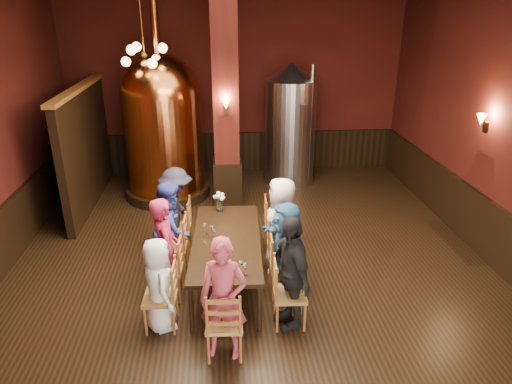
{
  "coord_description": "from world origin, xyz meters",
  "views": [
    {
      "loc": [
        -0.49,
        -6.14,
        4.0
      ],
      "look_at": [
        0.07,
        0.2,
        1.36
      ],
      "focal_mm": 32.0,
      "sensor_mm": 36.0,
      "label": 1
    }
  ],
  "objects": [
    {
      "name": "column",
      "position": [
        -0.3,
        2.8,
        2.25
      ],
      "size": [
        0.58,
        0.58,
        4.5
      ],
      "primitive_type": "cube",
      "color": "#46130F",
      "rests_on": "ground"
    },
    {
      "name": "chair_2",
      "position": [
        -1.24,
        0.25,
        0.46
      ],
      "size": [
        0.48,
        0.48,
        0.92
      ],
      "primitive_type": null,
      "rotation": [
        0.0,
        0.0,
        -1.62
      ],
      "color": "#986026",
      "rests_on": "ground"
    },
    {
      "name": "wine_glass_2",
      "position": [
        -0.19,
        -1.12,
        0.83
      ],
      "size": [
        0.07,
        0.07,
        0.17
      ],
      "primitive_type": null,
      "color": "white",
      "rests_on": "dining_table"
    },
    {
      "name": "chair_4",
      "position": [
        0.4,
        -1.17,
        0.46
      ],
      "size": [
        0.48,
        0.48,
        0.92
      ],
      "primitive_type": null,
      "rotation": [
        0.0,
        0.0,
        1.52
      ],
      "color": "#986026",
      "rests_on": "ground"
    },
    {
      "name": "chair_3",
      "position": [
        -1.2,
        0.92,
        0.46
      ],
      "size": [
        0.48,
        0.48,
        0.92
      ],
      "primitive_type": null,
      "rotation": [
        0.0,
        0.0,
        -1.62
      ],
      "color": "#986026",
      "rests_on": "ground"
    },
    {
      "name": "copper_kettle",
      "position": [
        -1.62,
        3.5,
        1.59
      ],
      "size": [
        2.09,
        2.09,
        4.37
      ],
      "rotation": [
        0.0,
        0.0,
        0.33
      ],
      "color": "black",
      "rests_on": "ground"
    },
    {
      "name": "wainscot_back",
      "position": [
        0.0,
        4.96,
        0.5
      ],
      "size": [
        7.9,
        0.08,
        1.0
      ],
      "primitive_type": "cube",
      "color": "black",
      "rests_on": "ground"
    },
    {
      "name": "chair_7",
      "position": [
        0.49,
        0.83,
        0.46
      ],
      "size": [
        0.48,
        0.48,
        0.92
      ],
      "primitive_type": null,
      "rotation": [
        0.0,
        0.0,
        1.52
      ],
      "color": "#986026",
      "rests_on": "ground"
    },
    {
      "name": "person_5",
      "position": [
        0.43,
        -0.5,
        0.74
      ],
      "size": [
        0.57,
        1.4,
        1.47
      ],
      "primitive_type": "imported",
      "rotation": [
        0.0,
        0.0,
        4.81
      ],
      "color": "#34659C",
      "rests_on": "ground"
    },
    {
      "name": "chair_0",
      "position": [
        -1.3,
        -1.08,
        0.46
      ],
      "size": [
        0.48,
        0.48,
        0.92
      ],
      "primitive_type": null,
      "rotation": [
        0.0,
        0.0,
        -1.62
      ],
      "color": "#986026",
      "rests_on": "ground"
    },
    {
      "name": "room",
      "position": [
        0.0,
        0.0,
        2.25
      ],
      "size": [
        10.0,
        10.02,
        4.5
      ],
      "color": "black",
      "rests_on": "ground"
    },
    {
      "name": "wine_glass_6",
      "position": [
        -0.62,
        -0.01,
        0.83
      ],
      "size": [
        0.07,
        0.07,
        0.17
      ],
      "primitive_type": null,
      "color": "white",
      "rests_on": "dining_table"
    },
    {
      "name": "chair_1",
      "position": [
        -1.27,
        -0.41,
        0.46
      ],
      "size": [
        0.48,
        0.48,
        0.92
      ],
      "primitive_type": null,
      "rotation": [
        0.0,
        0.0,
        -1.62
      ],
      "color": "#986026",
      "rests_on": "ground"
    },
    {
      "name": "sconce_wall",
      "position": [
        3.9,
        0.8,
        2.2
      ],
      "size": [
        0.2,
        0.2,
        0.36
      ],
      "primitive_type": null,
      "rotation": [
        0.0,
        0.0,
        1.57
      ],
      "color": "black",
      "rests_on": "room"
    },
    {
      "name": "chair_5",
      "position": [
        0.43,
        -0.5,
        0.46
      ],
      "size": [
        0.48,
        0.48,
        0.92
      ],
      "primitive_type": null,
      "rotation": [
        0.0,
        0.0,
        1.52
      ],
      "color": "#986026",
      "rests_on": "ground"
    },
    {
      "name": "wine_glass_1",
      "position": [
        -0.24,
        -1.07,
        0.83
      ],
      "size": [
        0.07,
        0.07,
        0.17
      ],
      "primitive_type": null,
      "color": "white",
      "rests_on": "dining_table"
    },
    {
      "name": "wine_glass_4",
      "position": [
        -0.47,
        -0.9,
        0.83
      ],
      "size": [
        0.07,
        0.07,
        0.17
      ],
      "primitive_type": null,
      "color": "white",
      "rests_on": "dining_table"
    },
    {
      "name": "wainscot_right",
      "position": [
        3.96,
        0.0,
        0.5
      ],
      "size": [
        0.08,
        9.9,
        1.0
      ],
      "primitive_type": "cube",
      "color": "black",
      "rests_on": "ground"
    },
    {
      "name": "steel_vessel",
      "position": [
        1.21,
        4.09,
        1.4
      ],
      "size": [
        1.52,
        1.52,
        2.8
      ],
      "rotation": [
        0.0,
        0.0,
        -0.4
      ],
      "color": "#B2B2B7",
      "rests_on": "ground"
    },
    {
      "name": "rose_vase",
      "position": [
        -0.48,
        0.88,
        0.98
      ],
      "size": [
        0.2,
        0.2,
        0.34
      ],
      "color": "white",
      "rests_on": "dining_table"
    },
    {
      "name": "person_8",
      "position": [
        -0.48,
        -1.67,
        0.79
      ],
      "size": [
        0.64,
        0.49,
        1.58
      ],
      "primitive_type": "imported",
      "rotation": [
        0.0,
        0.0,
        6.07
      ],
      "color": "#AA3846",
      "rests_on": "ground"
    },
    {
      "name": "person_7",
      "position": [
        0.49,
        0.83,
        0.65
      ],
      "size": [
        0.51,
        0.7,
        1.3
      ],
      "primitive_type": "imported",
      "rotation": [
        0.0,
        0.0,
        4.36
      ],
      "color": "black",
      "rests_on": "ground"
    },
    {
      "name": "person_6",
      "position": [
        0.46,
        0.16,
        0.79
      ],
      "size": [
        0.61,
        0.84,
        1.58
      ],
      "primitive_type": "imported",
      "rotation": [
        0.0,
        0.0,
        4.56
      ],
      "color": "white",
      "rests_on": "ground"
    },
    {
      "name": "wine_glass_0",
      "position": [
        -0.37,
        -1.02,
        0.83
      ],
      "size": [
        0.07,
        0.07,
        0.17
      ],
      "primitive_type": null,
      "color": "white",
      "rests_on": "dining_table"
    },
    {
      "name": "pendant_cluster",
      "position": [
        -1.8,
        2.9,
        3.1
      ],
      "size": [
        0.9,
        0.9,
        1.7
      ],
      "primitive_type": null,
      "color": "#A57226",
      "rests_on": "room"
    },
    {
      "name": "person_4",
      "position": [
        0.4,
        -1.17,
        0.79
      ],
      "size": [
        0.62,
        1.0,
        1.58
      ],
      "primitive_type": "imported",
      "rotation": [
        0.0,
        0.0,
        4.98
      ],
      "color": "black",
      "rests_on": "ground"
    },
    {
      "name": "chair_8",
      "position": [
        -0.48,
        -1.67,
        0.46
      ],
      "size": [
        0.48,
        0.48,
        0.92
      ],
      "primitive_type": null,
      "rotation": [
        0.0,
        0.0,
        3.09
      ],
      "color": "#986026",
      "rests_on": "ground"
    },
    {
      "name": "partition",
      "position": [
        -3.2,
        3.2,
        1.2
      ],
      "size": [
        0.22,
        3.5,
        2.4
      ],
      "primitive_type": "cube",
      "color": "black",
      "rests_on": "ground"
    },
    {
      "name": "sconce_column",
      "position": [
        -0.3,
        2.5,
        2.2
      ],
      "size": [
        0.2,
        0.2,
        0.36
      ],
      "primitive_type": null,
      "rotation": [
        0.0,
        0.0,
        3.14
      ],
      "color": "black",
      "rests_on": "column"
    },
    {
      "name": "wine_glass_3",
      "position": [
        -0.72,
        0.06,
        0.83
      ],
      "size": [
        0.07,
        0.07,
        0.17
      ],
      "primitive_type": null,
      "color": "white",
      "rests_on": "dining_table"
    },
    {
      "name": "person_0",
      "position": [
        -1.3,
        -1.08,
        0.65
      ],
      "size": [
        0.59,
        0.73,
        1.3
      ],
      "primitive_type": "imported",
      "rotation": [
        0.0,
        0.0,
        1.89
      ],
      "color": "white",
      "rests_on": "ground"
    },
    {
      "name": "wine_glass_5",
      "position": [
        -0.58,
        -0.15,
        0.83
      ],
      "size": [
        0.07,
        0.07,
        0.17
      ],
      "primitive_type": null,
      "color": "white",
      "rests_on": "dining_table"
    },
    {
      "name": "person_3",
      "position": [
        -1.2,
        0.92,
        0.76
      ],
      "size": [
        0.61,
        1.01,
        1.52
      ],
      "primitive_type": "imported",
      "rotation": [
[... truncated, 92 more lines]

